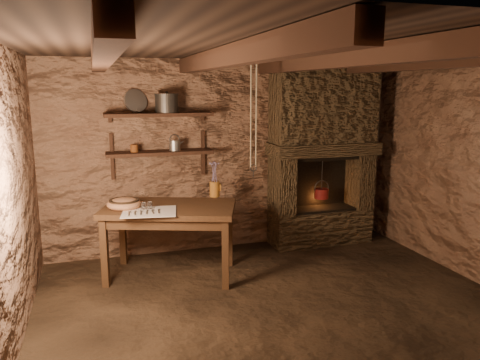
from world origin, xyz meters
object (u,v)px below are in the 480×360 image
object	(u,v)px
work_table	(171,238)
iron_stockpot	(167,104)
wooden_bowl	(124,204)
red_pot	(321,193)
stoneware_jug	(215,182)

from	to	relation	value
work_table	iron_stockpot	size ratio (longest dim) A/B	5.89
wooden_bowl	red_pot	size ratio (longest dim) A/B	0.68
stoneware_jug	iron_stockpot	bearing A→B (deg)	170.47
red_pot	stoneware_jug	bearing A→B (deg)	-172.00
stoneware_jug	work_table	bearing A→B (deg)	-129.19
red_pot	work_table	bearing A→B (deg)	-166.60
wooden_bowl	iron_stockpot	bearing A→B (deg)	44.69
iron_stockpot	wooden_bowl	bearing A→B (deg)	-135.31
work_table	wooden_bowl	xyz separation A→B (m)	(-0.47, 0.05, 0.41)
wooden_bowl	red_pot	distance (m)	2.60
work_table	red_pot	world-z (taller)	red_pot
stoneware_jug	red_pot	size ratio (longest dim) A/B	0.77
work_table	stoneware_jug	distance (m)	0.85
stoneware_jug	iron_stockpot	size ratio (longest dim) A/B	1.54
stoneware_jug	wooden_bowl	xyz separation A→B (m)	(-1.06, -0.23, -0.13)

